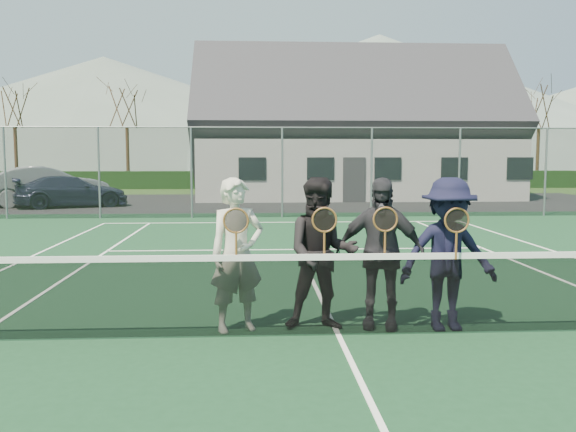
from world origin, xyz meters
name	(u,v)px	position (x,y,z in m)	size (l,w,h in m)	color
ground	(275,203)	(0.00, 20.00, 0.00)	(220.00, 220.00, 0.00)	#2B4819
court_surface	(338,336)	(0.00, 0.00, 0.01)	(30.00, 30.00, 0.02)	#14381E
tarmac_carpark	(184,203)	(-4.00, 20.00, 0.01)	(40.00, 12.00, 0.01)	black
hedge_row	(268,180)	(0.00, 32.00, 0.55)	(40.00, 1.20, 1.10)	black
hill_west	(105,113)	(-25.00, 95.00, 9.00)	(110.00, 110.00, 18.00)	#54655A
hill_centre	(379,102)	(20.00, 95.00, 11.00)	(120.00, 120.00, 22.00)	slate
car_b	(47,186)	(-9.51, 18.96, 0.82)	(1.73, 4.97, 1.64)	gray
car_c	(71,192)	(-8.27, 18.15, 0.63)	(1.77, 4.36, 1.27)	#1A1E34
court_markings	(338,335)	(0.00, 0.00, 0.02)	(11.03, 23.83, 0.01)	white
tennis_net	(339,291)	(0.00, 0.00, 0.54)	(11.68, 0.08, 1.10)	slate
perimeter_fence	(282,172)	(0.00, 13.50, 1.52)	(30.07, 0.07, 3.02)	slate
clubhouse	(351,117)	(4.00, 24.00, 3.99)	(15.60, 8.20, 7.70)	silver
tree_a	(14,96)	(-16.00, 33.00, 5.79)	(3.20, 3.20, 7.77)	#3B2115
tree_b	(126,97)	(-9.00, 33.00, 5.79)	(3.20, 3.20, 7.77)	#3A2415
tree_c	(299,98)	(2.00, 33.00, 5.79)	(3.20, 3.20, 7.77)	#362613
tree_d	(451,99)	(12.00, 33.00, 5.79)	(3.20, 3.20, 7.77)	#3A2915
tree_e	(540,99)	(18.00, 33.00, 5.79)	(3.20, 3.20, 7.77)	#352313
player_a	(237,255)	(-1.16, 0.27, 0.92)	(0.77, 0.64, 1.80)	beige
player_b	(322,254)	(-0.17, 0.30, 0.92)	(0.90, 0.72, 1.80)	black
player_c	(380,253)	(0.53, 0.31, 0.92)	(1.13, 0.70, 1.80)	#27272D
player_d	(448,254)	(1.31, 0.17, 0.92)	(1.19, 0.73, 1.80)	black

